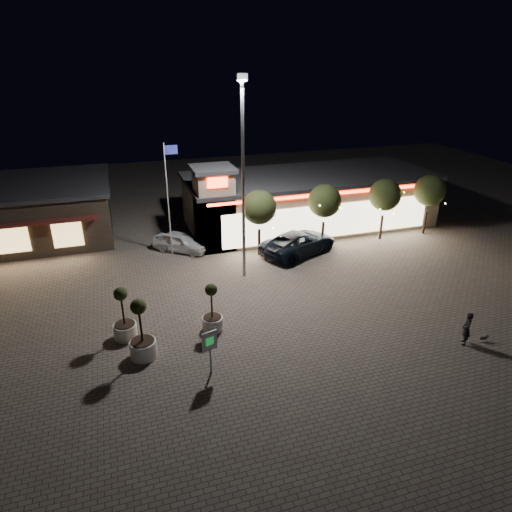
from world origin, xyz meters
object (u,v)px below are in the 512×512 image
object	(u,v)px
planter_mid	(142,339)
pickup_truck	(299,242)
pedestrian	(467,329)
valet_sign	(210,344)
planter_left	(124,323)
white_sedan	(181,242)

from	to	relation	value
planter_mid	pickup_truck	bearing A→B (deg)	37.94
planter_mid	pedestrian	bearing A→B (deg)	-13.83
pedestrian	valet_sign	world-z (taller)	valet_sign
planter_left	planter_mid	size ratio (longest dim) A/B	0.92
pedestrian	planter_mid	bearing A→B (deg)	-74.39
pickup_truck	pedestrian	xyz separation A→B (m)	(3.56, -13.05, 0.04)
planter_left	white_sedan	bearing A→B (deg)	66.49
white_sedan	valet_sign	size ratio (longest dim) A/B	1.91
white_sedan	planter_left	size ratio (longest dim) A/B	1.45
pedestrian	valet_sign	size ratio (longest dim) A/B	0.80
pickup_truck	planter_left	distance (m)	14.59
pedestrian	white_sedan	bearing A→B (deg)	-114.62
pickup_truck	planter_mid	xyz separation A→B (m)	(-11.87, -9.25, 0.13)
pickup_truck	pedestrian	size ratio (longest dim) A/B	3.42
valet_sign	pickup_truck	bearing A→B (deg)	51.60
white_sedan	pickup_truck	bearing A→B (deg)	-71.95
white_sedan	pedestrian	world-z (taller)	pedestrian
planter_left	planter_mid	world-z (taller)	planter_mid
pickup_truck	planter_mid	world-z (taller)	planter_mid
planter_mid	white_sedan	bearing A→B (deg)	72.89
planter_left	valet_sign	distance (m)	5.44
planter_left	valet_sign	bearing A→B (deg)	-49.00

